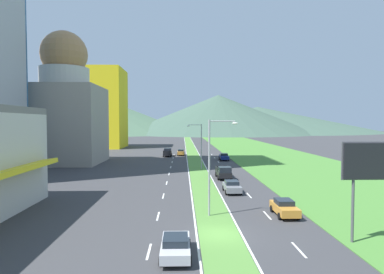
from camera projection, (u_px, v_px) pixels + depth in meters
ground_plane at (219, 235)px, 25.58m from camera, size 600.00×600.00×0.00m
grass_median at (193, 156)px, 85.50m from camera, size 3.20×240.00×0.06m
grass_verge_right at (272, 156)px, 86.10m from camera, size 24.00×240.00×0.06m
lane_dash_left_2 at (149, 251)px, 22.28m from camera, size 0.16×2.80×0.01m
lane_dash_left_3 at (158, 216)px, 30.68m from camera, size 0.16×2.80×0.01m
lane_dash_left_4 at (163, 196)px, 39.09m from camera, size 0.16×2.80×0.01m
lane_dash_left_5 at (167, 183)px, 47.50m from camera, size 0.16×2.80×0.01m
lane_dash_left_6 at (169, 174)px, 55.91m from camera, size 0.16×2.80×0.01m
lane_dash_left_7 at (171, 167)px, 64.31m from camera, size 0.16×2.80×0.01m
lane_dash_left_8 at (172, 162)px, 72.72m from camera, size 0.16×2.80×0.01m
lane_dash_left_9 at (173, 158)px, 81.13m from camera, size 0.16×2.80×0.01m
lane_dash_left_10 at (174, 155)px, 89.54m from camera, size 0.16×2.80×0.01m
lane_dash_right_2 at (299, 250)px, 22.57m from camera, size 0.16×2.80×0.01m
lane_dash_right_3 at (267, 215)px, 30.98m from camera, size 0.16×2.80×0.01m
lane_dash_right_4 at (249, 195)px, 39.39m from camera, size 0.16×2.80×0.01m
lane_dash_right_5 at (237, 183)px, 47.80m from camera, size 0.16×2.80×0.01m
lane_dash_right_6 at (229, 174)px, 56.20m from camera, size 0.16×2.80×0.01m
lane_dash_right_7 at (223, 167)px, 64.61m from camera, size 0.16×2.80×0.01m
lane_dash_right_8 at (218, 162)px, 73.02m from camera, size 0.16×2.80×0.01m
lane_dash_right_9 at (215, 158)px, 81.43m from camera, size 0.16×2.80×0.01m
lane_dash_right_10 at (212, 154)px, 89.83m from camera, size 0.16×2.80×0.01m
edge_line_median_left at (187, 156)px, 85.45m from camera, size 0.16×240.00×0.01m
edge_line_median_right at (200, 156)px, 85.55m from camera, size 0.16×240.00×0.01m
domed_building at (65, 108)px, 70.50m from camera, size 15.12×15.12×27.99m
midrise_colored at (98, 108)px, 114.40m from camera, size 17.43×17.43×27.11m
hill_far_left at (85, 112)px, 273.92m from camera, size 177.80×177.80×34.45m
hill_far_center at (218, 114)px, 267.32m from camera, size 154.64×154.64×30.92m
hill_far_right at (258, 119)px, 325.20m from camera, size 223.51×223.51×24.03m
street_lamp_near at (212, 161)px, 30.43m from camera, size 2.71×0.46×8.96m
street_lamp_mid at (200, 143)px, 61.26m from camera, size 2.79×0.28×8.41m
billboard_roadside at (379, 166)px, 23.63m from camera, size 5.43×0.28×7.32m
car_0 at (181, 152)px, 87.65m from camera, size 1.90×4.73×1.61m
car_1 at (176, 246)px, 21.40m from camera, size 1.99×4.45×1.38m
car_2 at (232, 187)px, 41.01m from camera, size 2.00×4.29×1.45m
car_3 at (284, 207)px, 30.85m from camera, size 1.89×4.15×1.49m
car_4 at (224, 157)px, 76.29m from camera, size 2.02×4.66×1.60m
pickup_truck_0 at (168, 152)px, 85.22m from camera, size 2.18×5.40×2.00m
pickup_truck_1 at (224, 172)px, 51.16m from camera, size 2.18×5.40×2.00m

